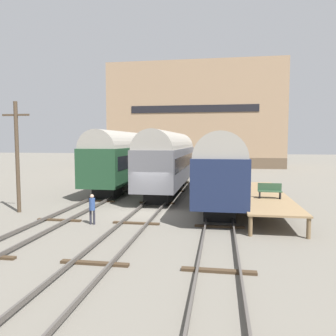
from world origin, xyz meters
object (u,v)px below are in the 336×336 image
Objects in this scene: train_car_grey at (169,158)px; utility_pole at (17,155)px; train_car_green at (125,156)px; person_worker at (92,206)px; bench at (270,190)px; train_car_navy at (220,163)px.

train_car_grey is 2.26× the size of utility_pole.
train_car_grey is 4.74m from train_car_green.
utility_pole reaches higher than train_car_grey.
person_worker is (2.18, -13.64, -2.09)m from train_car_green.
bench reaches higher than person_worker.
train_car_green is at bearing 99.06° from person_worker.
train_car_green is 15.67m from bench.
train_car_green is 11.07× the size of bench.
utility_pole is at bearing -107.74° from train_car_green.
train_car_navy is at bearing -38.58° from train_car_grey.
train_car_navy is at bearing 26.69° from utility_pole.
train_car_navy is 10.91× the size of person_worker.
train_car_navy is 1.17× the size of train_car_green.
bench is at bearing 5.39° from utility_pole.
train_car_green is (-4.51, 1.46, 0.03)m from train_car_grey.
train_car_green reaches higher than train_car_navy.
utility_pole is at bearing -129.31° from train_car_grey.
train_car_grey is at bearing -17.88° from train_car_green.
train_car_navy is 1.14× the size of train_car_grey.
person_worker is 6.78m from utility_pole.
bench is (7.50, -8.50, -1.48)m from train_car_grey.
train_car_grey reaches higher than train_car_navy.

